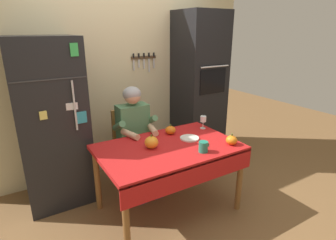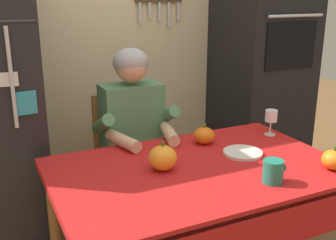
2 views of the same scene
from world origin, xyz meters
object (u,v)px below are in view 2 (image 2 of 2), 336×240
Objects in this scene: dining_table at (200,184)px; seated_person at (136,134)px; pumpkin_medium at (334,160)px; coffee_mug at (273,171)px; pumpkin_small at (204,135)px; chair_behind_person at (126,159)px; wall_oven at (262,61)px; wine_glass at (271,117)px; serving_tray at (243,153)px; pumpkin_large at (163,158)px.

seated_person is at bearing 99.09° from dining_table.
pumpkin_medium is at bearing -25.88° from dining_table.
pumpkin_medium reaches higher than coffee_mug.
pumpkin_small is (0.19, 0.29, 0.13)m from dining_table.
pumpkin_small is at bearing -47.28° from seated_person.
pumpkin_small is (0.29, -0.50, 0.28)m from chair_behind_person.
seated_person is (-1.15, -0.32, -0.31)m from wall_oven.
wine_glass is at bearing 85.16° from pumpkin_medium.
serving_tray is at bearing 77.26° from coffee_mug.
serving_tray reaches higher than dining_table.
seated_person is 1.11m from pumpkin_medium.
dining_table is 9.79× the size of pumpkin_large.
wine_glass is (-0.44, -0.67, -0.20)m from wall_oven.
wall_oven reaches higher than seated_person.
seated_person is at bearing 82.47° from pumpkin_large.
pumpkin_small is (-0.42, 0.04, -0.06)m from wine_glass.
wall_oven is 10.29× the size of serving_tray.
chair_behind_person is at bearing 106.47° from coffee_mug.
wine_glass reaches higher than serving_tray.
pumpkin_small is (0.29, -0.31, 0.05)m from seated_person.
serving_tray is at bearing -0.24° from pumpkin_large.
seated_person is (-0.10, 0.60, 0.08)m from dining_table.
wall_oven reaches higher than coffee_mug.
seated_person reaches higher than pumpkin_medium.
wall_oven reaches higher than serving_tray.
pumpkin_large reaches higher than coffee_mug.
wine_glass reaches higher than coffee_mug.
chair_behind_person is 1.14m from coffee_mug.
pumpkin_large is at bearing -97.53° from seated_person.
seated_person is 0.43m from pumpkin_small.
pumpkin_small is at bearing 174.03° from wine_glass.
wall_oven is 17.71× the size of coffee_mug.
seated_person reaches higher than dining_table.
pumpkin_medium is (0.67, -1.07, 0.28)m from chair_behind_person.
serving_tray is (-0.32, -0.18, -0.10)m from wine_glass.
coffee_mug is 0.65m from wine_glass.
chair_behind_person is at bearing 84.42° from pumpkin_large.
dining_table is at bearing 154.12° from pumpkin_medium.
coffee_mug is (0.31, -0.87, 0.06)m from seated_person.
coffee_mug is at bearing -73.53° from chair_behind_person.
dining_table is at bearing -167.36° from serving_tray.
wall_oven reaches higher than pumpkin_medium.
pumpkin_large is (-0.78, -0.18, -0.05)m from wine_glass.
pumpkin_medium is (-0.48, -1.20, -0.26)m from wall_oven.
wall_oven is 17.89× the size of pumpkin_medium.
wall_oven is at bearing 54.96° from coffee_mug.
wine_glass is (0.40, 0.51, 0.06)m from coffee_mug.
wine_glass reaches higher than pumpkin_small.
pumpkin_large is 1.22× the size of pumpkin_small.
pumpkin_small is at bearing -143.77° from wall_oven.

